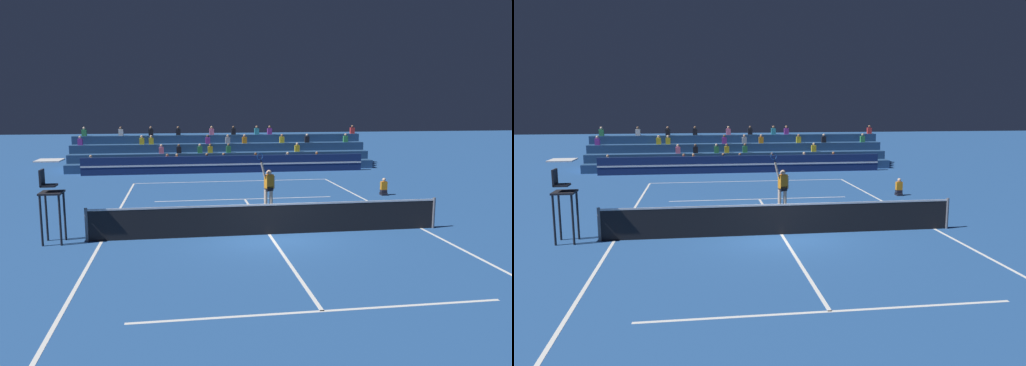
% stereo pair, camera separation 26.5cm
% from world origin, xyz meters
% --- Properties ---
extents(ground_plane, '(120.00, 120.00, 0.00)m').
position_xyz_m(ground_plane, '(0.00, 0.00, 0.00)').
color(ground_plane, '#285699').
extents(court_lines, '(11.10, 23.90, 0.01)m').
position_xyz_m(court_lines, '(0.00, 0.00, 0.00)').
color(court_lines, white).
rests_on(court_lines, ground).
extents(tennis_net, '(12.00, 0.10, 1.10)m').
position_xyz_m(tennis_net, '(0.00, 0.00, 0.54)').
color(tennis_net, slate).
rests_on(tennis_net, ground).
extents(sponsor_banner_wall, '(18.00, 0.26, 1.10)m').
position_xyz_m(sponsor_banner_wall, '(0.00, 15.51, 0.55)').
color(sponsor_banner_wall, navy).
rests_on(sponsor_banner_wall, ground).
extents(bleacher_stand, '(20.39, 3.80, 2.83)m').
position_xyz_m(bleacher_stand, '(-0.01, 18.68, 0.83)').
color(bleacher_stand, navy).
rests_on(bleacher_stand, ground).
extents(umpire_chair, '(0.76, 0.84, 2.67)m').
position_xyz_m(umpire_chair, '(-6.99, -0.00, 1.72)').
color(umpire_chair, black).
rests_on(umpire_chair, ground).
extents(ball_kid_courtside, '(0.30, 0.36, 0.84)m').
position_xyz_m(ball_kid_courtside, '(6.81, 6.42, 0.33)').
color(ball_kid_courtside, black).
rests_on(ball_kid_courtside, ground).
extents(tennis_player, '(0.84, 0.49, 2.50)m').
position_xyz_m(tennis_player, '(0.64, 3.72, 0.99)').
color(tennis_player, beige).
rests_on(tennis_player, ground).
extents(tennis_ball, '(0.07, 0.07, 0.07)m').
position_xyz_m(tennis_ball, '(3.67, 2.06, 0.03)').
color(tennis_ball, '#C6DB33').
rests_on(tennis_ball, ground).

